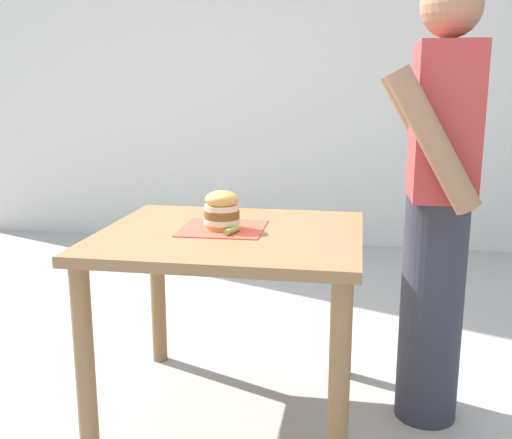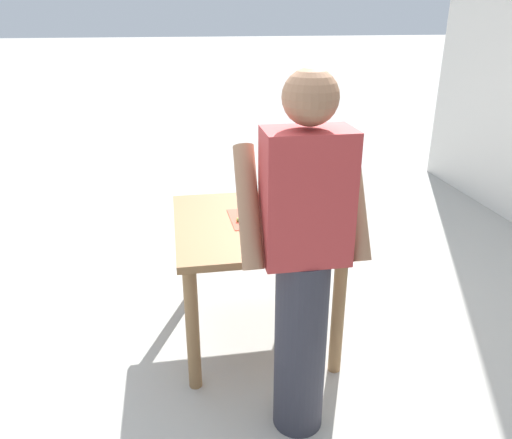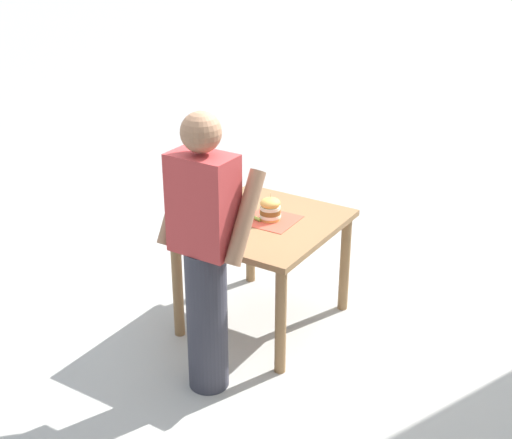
# 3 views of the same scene
# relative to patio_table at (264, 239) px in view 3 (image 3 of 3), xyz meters

# --- Properties ---
(ground_plane) EXTENTS (80.00, 80.00, 0.00)m
(ground_plane) POSITION_rel_patio_table_xyz_m (0.00, 0.00, -0.63)
(ground_plane) COLOR #ADAAA3
(patio_table) EXTENTS (0.90, 1.01, 0.76)m
(patio_table) POSITION_rel_patio_table_xyz_m (0.00, 0.00, 0.00)
(patio_table) COLOR olive
(patio_table) RESTS_ON ground
(serving_paper) EXTENTS (0.33, 0.33, 0.00)m
(serving_paper) POSITION_rel_patio_table_xyz_m (-0.03, -0.04, 0.13)
(serving_paper) COLOR #D64C38
(serving_paper) RESTS_ON patio_table
(sandwich) EXTENTS (0.14, 0.14, 0.19)m
(sandwich) POSITION_rel_patio_table_xyz_m (-0.02, -0.04, 0.20)
(sandwich) COLOR gold
(sandwich) RESTS_ON serving_paper
(pickle_spear) EXTENTS (0.09, 0.05, 0.02)m
(pickle_spear) POSITION_rel_patio_table_xyz_m (0.05, 0.02, 0.14)
(pickle_spear) COLOR #8EA83D
(pickle_spear) RESTS_ON serving_paper
(diner_across_table) EXTENTS (0.55, 0.35, 1.69)m
(diner_across_table) POSITION_rel_patio_table_xyz_m (-0.09, 0.78, 0.25)
(diner_across_table) COLOR #33333D
(diner_across_table) RESTS_ON ground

